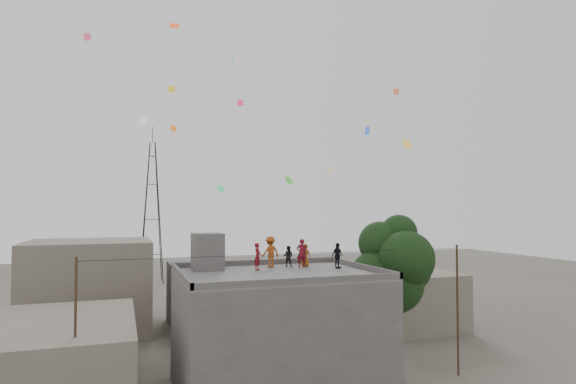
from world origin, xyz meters
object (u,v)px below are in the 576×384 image
Objects in this scene: person_red_adult at (302,253)px; transmission_tower at (152,212)px; tree at (394,266)px; stair_head_box at (207,251)px; person_dark_adult at (337,256)px.

transmission_tower is at bearing -73.98° from person_red_adult.
person_red_adult is (-5.29, 1.31, 0.81)m from tree.
tree is 5.51m from person_red_adult.
transmission_tower is at bearing 91.23° from stair_head_box.
tree is at bearing 173.03° from person_red_adult.
transmission_tower is 40.04m from person_dark_adult.
transmission_tower is at bearing 106.09° from tree.
stair_head_box reaches higher than person_dark_adult.
person_red_adult is (6.08, -38.09, -2.16)m from transmission_tower.
transmission_tower is 38.64m from person_red_adult.
person_dark_adult is (1.73, -1.12, -0.10)m from person_red_adult.
stair_head_box is 5.33m from person_red_adult.
stair_head_box is 1.24× the size of person_red_adult.
tree is 3.63m from person_dark_adult.
transmission_tower reaches higher than tree.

